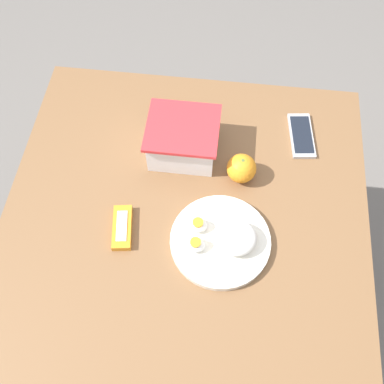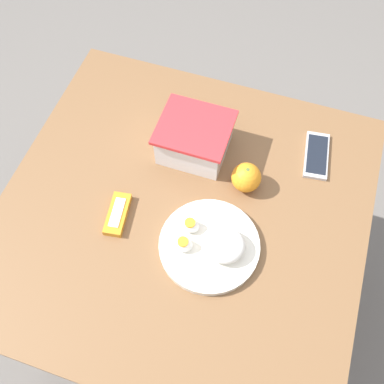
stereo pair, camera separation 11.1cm
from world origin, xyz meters
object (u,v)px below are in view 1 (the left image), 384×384
at_px(orange_fruit, 241,168).
at_px(rice_plate, 223,240).
at_px(candy_bar, 122,227).
at_px(food_container, 183,141).
at_px(cell_phone, 301,135).

distance_m(orange_fruit, rice_plate, 0.20).
relative_size(rice_plate, candy_bar, 2.01).
xyz_separation_m(food_container, rice_plate, (0.13, -0.26, -0.03)).
bearing_deg(candy_bar, food_container, 64.58).
bearing_deg(orange_fruit, food_container, 158.12).
height_order(rice_plate, cell_phone, rice_plate).
bearing_deg(orange_fruit, candy_bar, -146.16).
distance_m(food_container, cell_phone, 0.33).
relative_size(candy_bar, cell_phone, 0.79).
xyz_separation_m(orange_fruit, cell_phone, (0.16, 0.15, -0.03)).
relative_size(food_container, candy_bar, 1.54).
distance_m(candy_bar, cell_phone, 0.54).
height_order(food_container, cell_phone, food_container).
bearing_deg(food_container, orange_fruit, -21.88).
xyz_separation_m(food_container, orange_fruit, (0.16, -0.06, -0.01)).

